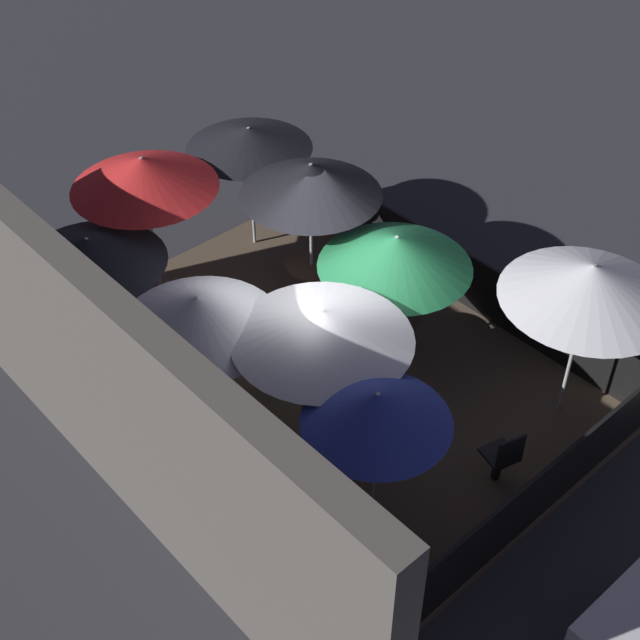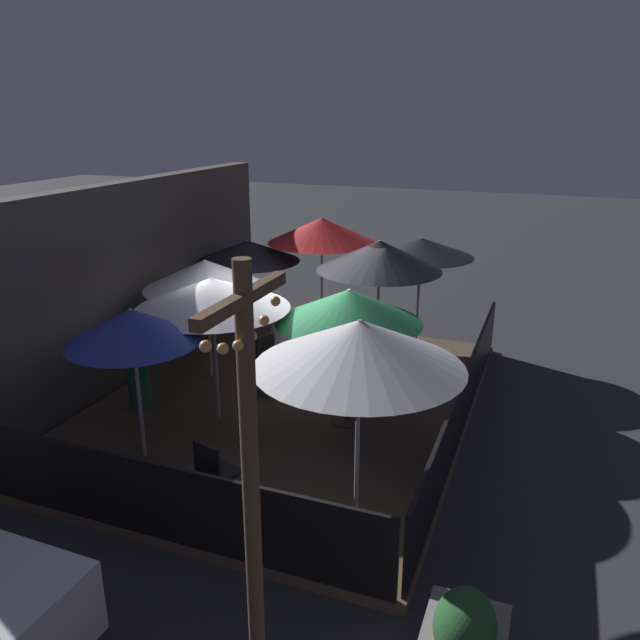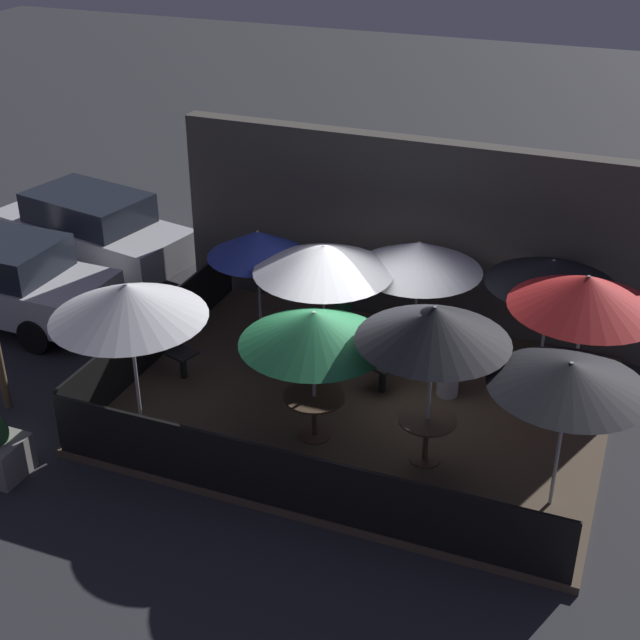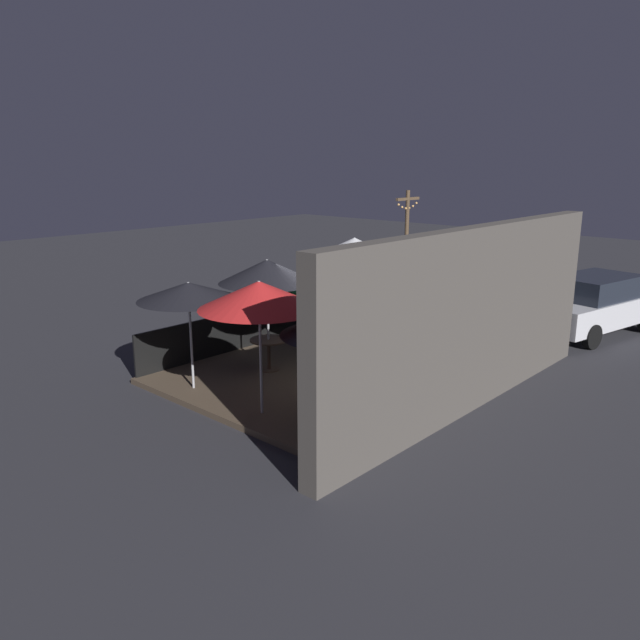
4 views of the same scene
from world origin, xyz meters
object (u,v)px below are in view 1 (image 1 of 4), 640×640
(patio_umbrella_5, at_px, (249,138))
(patio_umbrella_7, at_px, (590,282))
(patio_umbrella_6, at_px, (322,325))
(patio_umbrella_0, at_px, (396,252))
(patio_umbrella_2, at_px, (198,312))
(patio_chair_0, at_px, (282,353))
(dining_table_1, at_px, (311,271))
(patron_1, at_px, (249,465))
(patio_umbrella_8, at_px, (143,173))
(patio_umbrella_1, at_px, (311,179))
(patio_chair_1, at_px, (503,456))
(patio_umbrella_3, at_px, (89,251))
(dining_table_0, at_px, (391,323))
(patron_0, at_px, (226,325))
(patio_umbrella_4, at_px, (377,408))

(patio_umbrella_5, relative_size, patio_umbrella_7, 0.88)
(patio_umbrella_5, relative_size, patio_umbrella_6, 0.97)
(patio_umbrella_0, bearing_deg, patio_umbrella_5, -4.44)
(patio_umbrella_2, height_order, patio_umbrella_7, patio_umbrella_7)
(patio_umbrella_6, xyz_separation_m, patio_chair_0, (1.19, -0.32, -1.47))
(dining_table_1, height_order, patron_1, patron_1)
(patio_umbrella_2, relative_size, dining_table_1, 2.58)
(patio_umbrella_5, bearing_deg, patio_umbrella_7, -173.86)
(patio_umbrella_0, bearing_deg, patio_umbrella_8, 26.56)
(patio_umbrella_6, bearing_deg, patio_umbrella_1, -38.98)
(patio_umbrella_2, bearing_deg, patio_chair_1, -148.74)
(patio_umbrella_3, bearing_deg, patio_umbrella_7, -142.68)
(patio_umbrella_3, bearing_deg, patio_umbrella_8, -64.96)
(patio_chair_1, bearing_deg, dining_table_0, 0.00)
(patio_umbrella_1, distance_m, patio_umbrella_7, 4.21)
(patio_umbrella_3, xyz_separation_m, patron_1, (-3.56, 0.14, -1.22))
(patio_umbrella_0, xyz_separation_m, patio_umbrella_7, (-2.41, -0.91, 0.40))
(patio_umbrella_5, relative_size, dining_table_1, 2.66)
(patio_umbrella_7, bearing_deg, patio_chair_1, 98.99)
(patio_chair_1, distance_m, patron_1, 3.15)
(patio_umbrella_2, xyz_separation_m, dining_table_0, (-0.72, -2.79, -1.32))
(patio_umbrella_8, bearing_deg, dining_table_0, -153.44)
(patio_umbrella_3, bearing_deg, patio_chair_0, -145.75)
(patio_umbrella_3, distance_m, patron_0, 2.18)
(patio_umbrella_3, bearing_deg, dining_table_0, -132.53)
(dining_table_1, relative_size, patio_chair_1, 0.90)
(patio_umbrella_0, bearing_deg, patio_umbrella_6, 107.46)
(patio_umbrella_5, bearing_deg, patio_umbrella_0, 175.56)
(patio_umbrella_5, bearing_deg, patio_umbrella_8, 91.85)
(patio_umbrella_5, relative_size, patron_1, 1.66)
(patio_umbrella_6, height_order, dining_table_1, patio_umbrella_6)
(dining_table_0, xyz_separation_m, patio_chair_1, (-2.67, 0.73, -0.06))
(patio_umbrella_0, distance_m, patio_umbrella_4, 2.99)
(patio_umbrella_6, xyz_separation_m, patron_0, (2.16, -0.07, -1.42))
(patio_umbrella_8, relative_size, patio_chair_1, 2.69)
(patio_umbrella_3, distance_m, dining_table_1, 3.48)
(patio_umbrella_4, relative_size, patio_umbrella_7, 0.84)
(patio_umbrella_1, height_order, patio_umbrella_7, patio_umbrella_7)
(dining_table_1, bearing_deg, patio_umbrella_7, -167.00)
(patio_umbrella_5, bearing_deg, patio_chair_0, 147.88)
(patio_chair_0, bearing_deg, patio_umbrella_4, -85.11)
(patron_1, bearing_deg, patron_0, -121.99)
(patio_umbrella_0, relative_size, dining_table_0, 2.36)
(patio_umbrella_8, bearing_deg, patio_umbrella_1, -136.16)
(patio_umbrella_0, xyz_separation_m, patron_0, (1.57, 1.82, -1.26))
(patio_chair_1, bearing_deg, patio_umbrella_8, 24.53)
(patio_umbrella_7, xyz_separation_m, dining_table_1, (4.10, 0.95, -1.68))
(patio_umbrella_4, distance_m, patio_chair_1, 2.20)
(patio_umbrella_4, bearing_deg, patio_umbrella_8, -5.94)
(patio_umbrella_1, distance_m, patio_umbrella_6, 2.95)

